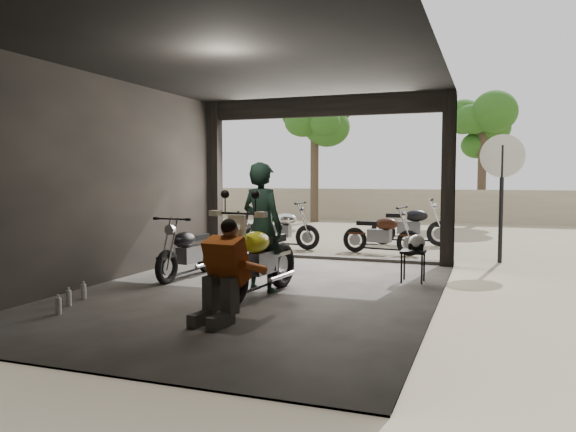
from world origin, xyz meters
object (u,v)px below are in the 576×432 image
Objects in this scene: left_bike at (188,247)px; main_bike at (259,253)px; outside_bike_a at (281,225)px; outside_bike_c at (411,222)px; sign_post at (502,176)px; mechanic at (221,274)px; helmet at (417,242)px; outside_bike_b at (381,230)px; rider at (262,228)px; stool at (413,255)px.

main_bike is at bearing -27.03° from left_bike.
left_bike is at bearing 179.36° from outside_bike_a.
outside_bike_a is at bearing 117.21° from outside_bike_c.
outside_bike_c is at bearing 133.38° from sign_post.
helmet is (1.77, 3.24, 0.07)m from mechanic.
mechanic is 6.71m from sign_post.
outside_bike_b is 1.35× the size of mechanic.
rider is (-0.10, 0.34, 0.32)m from main_bike.
rider is (1.46, -4.66, 0.39)m from outside_bike_a.
main_bike is at bearing -123.87° from sign_post.
main_bike is 0.99× the size of rider.
mechanic is 0.46× the size of sign_post.
rider is at bearing 178.05° from outside_bike_b.
outside_bike_a is 4.71m from stool.
helmet is 3.11m from sign_post.
outside_bike_b is (0.78, 4.87, -0.10)m from main_bike.
outside_bike_b is (2.44, 3.94, 0.01)m from left_bike.
outside_bike_a is (-1.56, 5.00, -0.07)m from main_bike.
outside_bike_b is at bearing 91.75° from mechanic.
left_bike is 2.97m from mechanic.
outside_bike_c is (2.72, 1.67, 0.03)m from outside_bike_a.
sign_post reaches higher than left_bike.
left_bike is (-1.66, 0.93, -0.10)m from main_bike.
outside_bike_b is 3.30m from stool.
stool is at bearing -152.05° from outside_bike_b.
main_bike is at bearing 102.85° from mechanic.
rider is 1.64× the size of mechanic.
sign_post is (1.99, -2.22, 1.10)m from outside_bike_c.
mechanic is 2.22× the size of stool.
sign_post is at bearing 60.53° from main_bike.
outside_bike_c reaches higher than left_bike.
outside_bike_b is 0.62× the size of sign_post.
helmet is at bearing -175.74° from outside_bike_c.
rider reaches higher than main_bike.
outside_bike_c reaches higher than outside_bike_a.
left_bike is 3.61m from stool.
outside_bike_b is 2.98× the size of stool.
outside_bike_a is at bearing 95.96° from outside_bike_b.
rider is (-0.88, -4.54, 0.41)m from outside_bike_b.
main_bike is 1.22× the size of left_bike.
outside_bike_c is at bearing -3.07° from outside_bike_b.
mechanic is (1.69, -6.44, 0.03)m from outside_bike_a.
outside_bike_b is 0.91× the size of outside_bike_c.
left_bike is 0.94× the size of outside_bike_a.
left_bike is at bearing 156.58° from main_bike.
rider reaches higher than mechanic.
rider is 6.86× the size of helmet.
sign_post is (4.72, -0.55, 1.13)m from outside_bike_a.
rider is (1.56, -0.60, 0.42)m from left_bike.
main_bike reaches higher than outside_bike_a.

